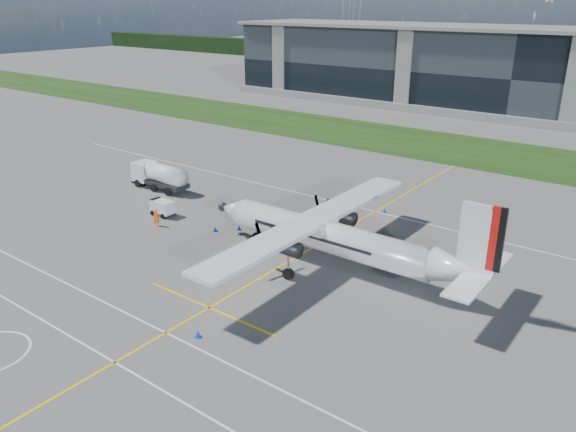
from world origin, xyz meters
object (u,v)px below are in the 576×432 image
Objects in this scene: fuel_tanker_truck at (157,176)px; baggage_tug at (163,208)px; pylon_west at (351,15)px; safety_cone_stbdwing at (384,210)px; ground_crew_person at (156,217)px; safety_cone_nose_stbd at (239,227)px; safety_cone_portwing at (198,334)px; safety_cone_fwd at (215,229)px; turboprop_aircraft at (338,222)px.

fuel_tanker_truck is 9.06m from baggage_tug.
pylon_west reaches higher than safety_cone_stbdwing.
ground_crew_person reaches higher than safety_cone_nose_stbd.
safety_cone_portwing and safety_cone_stbdwing have the same top height.
pylon_west reaches higher than safety_cone_fwd.
safety_cone_portwing is 27.44m from safety_cone_stbdwing.
ground_crew_person is 5.94m from safety_cone_fwd.
safety_cone_nose_stbd is (-9.89, 15.04, 0.00)m from safety_cone_portwing.
pylon_west is 163.13m from safety_cone_nose_stbd.
pylon_west reaches higher than safety_cone_portwing.
turboprop_aircraft is 14.50m from safety_cone_portwing.
safety_cone_fwd is at bearing -133.96° from safety_cone_nose_stbd.
pylon_west is 3.83× the size of fuel_tanker_truck.
ground_crew_person is (8.91, -7.72, -0.55)m from fuel_tanker_truck.
safety_cone_stbdwing is (17.43, 14.09, -0.52)m from baggage_tug.
fuel_tanker_truck is 15.35m from safety_cone_fwd.
safety_cone_fwd is at bearing -34.07° from ground_crew_person.
pylon_west is at bearing 120.85° from turboprop_aircraft.
safety_cone_fwd is 1.00× the size of safety_cone_nose_stbd.
baggage_tug is (-20.25, -0.60, -3.17)m from turboprop_aircraft.
fuel_tanker_truck reaches higher than ground_crew_person.
baggage_tug is at bearing -179.21° from safety_cone_fwd.
fuel_tanker_truck is 3.05× the size of baggage_tug.
safety_cone_nose_stbd is (75.15, -144.03, -14.75)m from pylon_west.
baggage_tug reaches higher than safety_cone_fwd.
fuel_tanker_truck reaches higher than safety_cone_portwing.
baggage_tug reaches higher than safety_cone_stbdwing.
safety_cone_nose_stbd is at bearing -62.45° from pylon_west.
turboprop_aircraft reaches higher than fuel_tanker_truck.
safety_cone_nose_stbd is (-8.74, -12.38, 0.00)m from safety_cone_stbdwing.
baggage_tug is at bearing -141.05° from safety_cone_stbdwing.
pylon_west is at bearing 112.90° from fuel_tanker_truck.
ground_crew_person is at bearing -156.55° from safety_cone_fwd.
baggage_tug is at bearing -37.24° from fuel_tanker_truck.
ground_crew_person reaches higher than baggage_tug.
safety_cone_portwing is (18.57, -13.33, -0.52)m from baggage_tug.
ground_crew_person reaches higher than safety_cone_fwd.
turboprop_aircraft is 52.51× the size of safety_cone_stbdwing.
ground_crew_person is at bearing -65.27° from pylon_west.
safety_cone_nose_stbd is at bearing 11.16° from baggage_tug.
safety_cone_stbdwing is 15.15m from safety_cone_nose_stbd.
safety_cone_stbdwing is 1.00× the size of safety_cone_nose_stbd.
safety_cone_stbdwing is (-2.82, 13.49, -3.69)m from turboprop_aircraft.
safety_cone_nose_stbd is at bearing -27.89° from ground_crew_person.
baggage_tug is 7.15m from safety_cone_fwd.
safety_cone_nose_stbd is (15.88, -3.75, -1.22)m from fuel_tanker_truck.
pylon_west is 160.82m from baggage_tug.
pylon_west is at bearing 57.21° from ground_crew_person.
baggage_tug is 2.83m from ground_crew_person.
turboprop_aircraft is 10.21× the size of baggage_tug.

